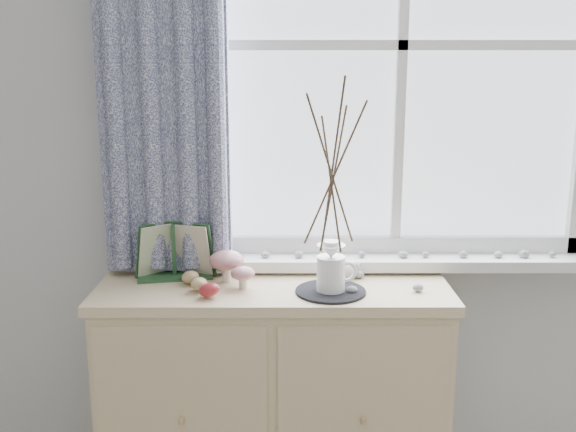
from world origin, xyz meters
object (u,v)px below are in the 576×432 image
object	(u,v)px
toadstool_cluster	(231,264)
twig_pitcher	(332,170)
sideboard	(274,397)
botanical_book	(173,252)

from	to	relation	value
toadstool_cluster	twig_pitcher	xyz separation A→B (m)	(0.34, -0.09, 0.34)
toadstool_cluster	twig_pitcher	world-z (taller)	twig_pitcher
sideboard	toadstool_cluster	bearing A→B (deg)	176.44
botanical_book	sideboard	bearing A→B (deg)	-16.44
botanical_book	toadstool_cluster	bearing A→B (deg)	-18.64
toadstool_cluster	twig_pitcher	distance (m)	0.49
botanical_book	twig_pitcher	world-z (taller)	twig_pitcher
sideboard	twig_pitcher	xyz separation A→B (m)	(0.19, -0.08, 0.83)
sideboard	toadstool_cluster	world-z (taller)	toadstool_cluster
botanical_book	toadstool_cluster	distance (m)	0.21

